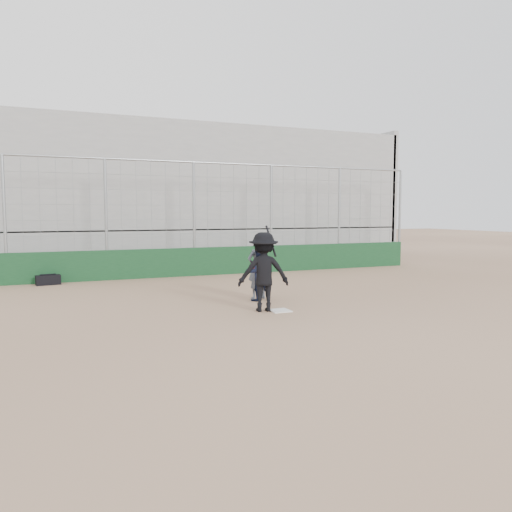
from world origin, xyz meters
name	(u,v)px	position (x,y,z in m)	size (l,w,h in m)	color
ground	(280,311)	(0.00, 0.00, 0.00)	(90.00, 90.00, 0.00)	brown
home_plate	(280,311)	(0.00, 0.00, 0.01)	(0.44, 0.44, 0.02)	white
backstop	(194,249)	(0.00, 7.00, 0.96)	(18.10, 0.25, 4.04)	#11381C
bleachers	(163,197)	(0.00, 11.95, 2.92)	(20.25, 6.70, 6.98)	gray
batter_at_plate	(264,272)	(-0.33, 0.17, 0.90)	(1.29, 0.94, 1.95)	black
catcher_crouched	(258,282)	(0.07, 1.41, 0.49)	(0.73, 0.59, 0.99)	black
umpire	(258,271)	(0.17, 1.68, 0.73)	(0.59, 0.39, 1.46)	#4B525F
equipment_bag	(48,280)	(-4.83, 6.54, 0.15)	(0.75, 0.41, 0.35)	black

